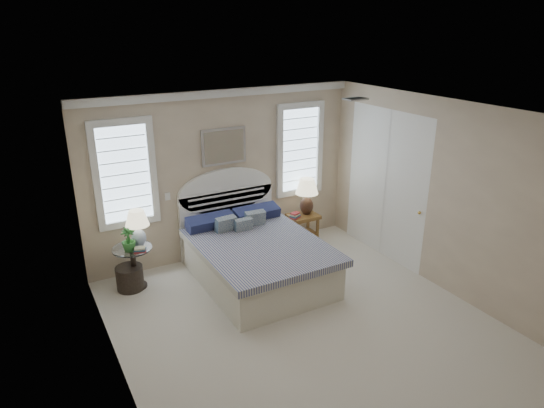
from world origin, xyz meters
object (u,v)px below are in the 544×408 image
at_px(lamp_right, 307,192).
at_px(nightstand_right, 303,222).
at_px(side_table_left, 134,263).
at_px(floor_pot, 130,278).
at_px(lamp_left, 137,224).
at_px(bed, 255,254).

bearing_deg(lamp_right, nightstand_right, -160.29).
relative_size(side_table_left, nightstand_right, 1.19).
height_order(floor_pot, lamp_left, lamp_left).
xyz_separation_m(side_table_left, lamp_right, (3.03, 0.13, 0.53)).
bearing_deg(lamp_left, nightstand_right, 1.57).
distance_m(nightstand_right, lamp_right, 0.54).
bearing_deg(nightstand_right, lamp_right, 19.71).
bearing_deg(floor_pot, lamp_right, 2.62).
height_order(nightstand_right, lamp_left, lamp_left).
bearing_deg(lamp_left, floor_pot, -169.35).
height_order(nightstand_right, floor_pot, nightstand_right).
distance_m(side_table_left, floor_pot, 0.22).
bearing_deg(lamp_left, bed, -21.82).
xyz_separation_m(nightstand_right, floor_pot, (-3.03, -0.11, -0.21)).
distance_m(lamp_left, lamp_right, 2.91).
relative_size(bed, floor_pot, 5.88).
bearing_deg(nightstand_right, floor_pot, -177.84).
height_order(side_table_left, lamp_right, lamp_right).
distance_m(bed, lamp_left, 1.75).
height_order(bed, floor_pot, bed).
relative_size(nightstand_right, lamp_right, 0.83).
distance_m(side_table_left, nightstand_right, 2.95).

